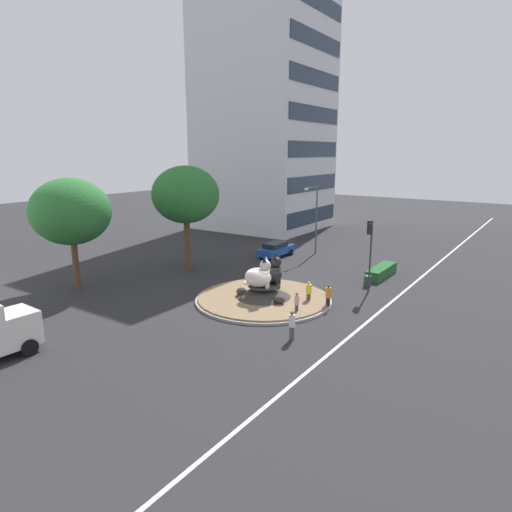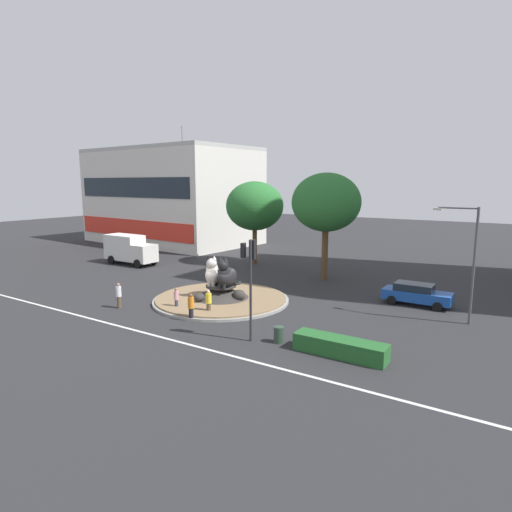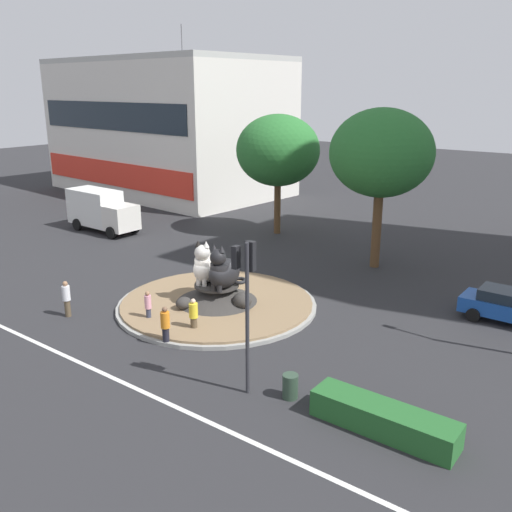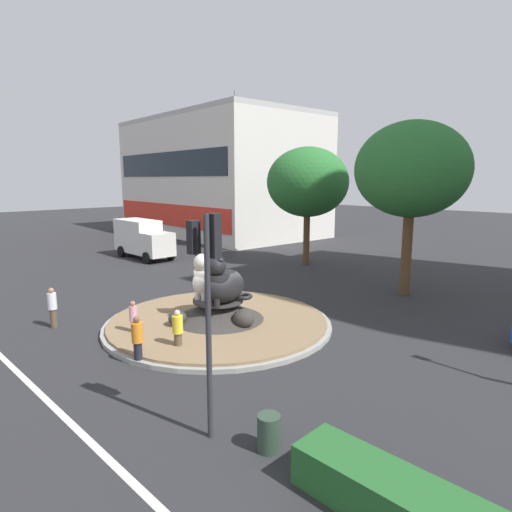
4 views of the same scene
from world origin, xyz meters
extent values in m
plane|color=#28282B|center=(0.00, 0.00, 0.00)|extent=(160.00, 160.00, 0.00)
cube|color=silver|center=(0.00, -7.86, 0.00)|extent=(112.00, 0.20, 0.01)
cylinder|color=gray|center=(0.00, 0.00, 0.09)|extent=(9.96, 9.96, 0.18)
cylinder|color=#846B4C|center=(0.00, 0.00, 0.24)|extent=(9.56, 9.56, 0.11)
cone|color=#33302D|center=(0.00, 0.00, 0.75)|extent=(4.03, 4.03, 0.91)
cylinder|color=#33302D|center=(0.00, 0.00, 1.14)|extent=(2.22, 2.22, 0.12)
ellipsoid|color=#33302D|center=(1.59, 0.03, 0.68)|extent=(0.96, 0.88, 0.77)
ellipsoid|color=#33302D|center=(-0.70, 1.48, 0.59)|extent=(0.75, 0.75, 0.60)
ellipsoid|color=#33302D|center=(-0.59, -1.76, 0.59)|extent=(0.74, 0.81, 0.59)
ellipsoid|color=silver|center=(-0.63, 0.03, 1.90)|extent=(1.77, 2.23, 1.41)
cylinder|color=silver|center=(-0.51, -0.34, 2.06)|extent=(1.16, 1.16, 0.88)
sphere|color=silver|center=(-0.47, -0.47, 2.84)|extent=(0.78, 0.78, 0.78)
torus|color=silver|center=(-0.57, 0.89, 1.34)|extent=(0.99, 0.99, 0.18)
cone|color=silver|center=(-0.26, -0.41, 3.29)|extent=(0.40, 0.40, 0.32)
cone|color=black|center=(-0.67, -0.54, 3.29)|extent=(0.40, 0.40, 0.32)
cylinder|color=silver|center=(-0.26, -0.59, 1.37)|extent=(0.25, 0.25, 0.35)
cylinder|color=silver|center=(-0.56, -0.69, 1.37)|extent=(0.25, 0.25, 0.35)
ellipsoid|color=black|center=(0.63, -0.12, 1.91)|extent=(1.48, 2.10, 1.43)
cylinder|color=black|center=(0.68, -0.51, 2.07)|extent=(1.04, 1.04, 0.89)
sphere|color=black|center=(0.69, -0.65, 2.85)|extent=(0.79, 0.79, 0.79)
torus|color=black|center=(0.85, 0.72, 1.34)|extent=(0.89, 0.89, 0.18)
cone|color=black|center=(0.91, -0.62, 3.31)|extent=(0.36, 0.36, 0.32)
cone|color=black|center=(0.48, -0.67, 3.31)|extent=(0.36, 0.36, 0.32)
cylinder|color=black|center=(0.88, -0.80, 1.38)|extent=(0.25, 0.25, 0.36)
cylinder|color=black|center=(0.55, -0.84, 1.38)|extent=(0.25, 0.25, 0.36)
cylinder|color=#2D2D33|center=(6.30, -5.61, 2.81)|extent=(0.14, 0.14, 5.61)
cube|color=black|center=(6.28, -5.39, 5.09)|extent=(0.34, 0.27, 1.05)
sphere|color=#360606|center=(6.27, -5.31, 5.40)|extent=(0.18, 0.18, 0.18)
sphere|color=#392706|center=(6.27, -5.31, 5.09)|extent=(0.18, 0.18, 0.18)
sphere|color=green|center=(6.27, -5.31, 4.77)|extent=(0.18, 0.18, 0.18)
cube|color=black|center=(5.85, -5.65, 5.04)|extent=(0.22, 0.30, 0.80)
cube|color=silver|center=(-25.42, 21.87, 6.41)|extent=(24.83, 15.79, 12.82)
cube|color=red|center=(-25.99, 14.89, 2.56)|extent=(22.76, 1.99, 2.31)
cube|color=#19232D|center=(-25.99, 14.91, 7.95)|extent=(21.81, 1.87, 2.56)
cube|color=#B2B2AD|center=(-25.42, 21.87, 13.07)|extent=(24.83, 15.79, 0.50)
cylinder|color=#4C4C51|center=(-25.30, 24.29, 14.99)|extent=(0.10, 0.10, 3.35)
cube|color=#235B28|center=(11.21, -4.89, 0.45)|extent=(4.76, 1.20, 0.90)
cylinder|color=brown|center=(-5.99, 13.86, 1.87)|extent=(0.49, 0.49, 3.74)
ellipsoid|color=#286B2D|center=(-5.99, 13.86, 6.17)|extent=(6.06, 6.06, 5.15)
cylinder|color=brown|center=(3.46, 10.75, 2.24)|extent=(0.56, 0.56, 4.49)
ellipsoid|color=#286B2D|center=(3.46, 10.75, 6.91)|extent=(6.05, 6.05, 5.14)
cylinder|color=brown|center=(-4.88, -5.27, 0.41)|extent=(0.28, 0.28, 0.83)
cylinder|color=silver|center=(-4.88, -5.27, 1.19)|extent=(0.37, 0.37, 0.72)
sphere|color=#936B4C|center=(-4.88, -5.27, 1.66)|extent=(0.24, 0.24, 0.24)
cylinder|color=brown|center=(1.28, -3.06, 0.38)|extent=(0.30, 0.30, 0.77)
cylinder|color=yellow|center=(1.28, -3.06, 1.10)|extent=(0.40, 0.40, 0.67)
sphere|color=beige|center=(1.28, -3.06, 1.54)|extent=(0.22, 0.22, 0.22)
cylinder|color=black|center=(1.15, -4.65, 0.41)|extent=(0.29, 0.29, 0.81)
cylinder|color=orange|center=(1.15, -4.65, 1.17)|extent=(0.39, 0.39, 0.71)
sphere|color=brown|center=(1.15, -4.65, 1.64)|extent=(0.23, 0.23, 0.23)
cylinder|color=#33384C|center=(-1.18, -3.48, 0.37)|extent=(0.23, 0.23, 0.73)
cylinder|color=pink|center=(-1.18, -3.48, 1.05)|extent=(0.31, 0.31, 0.64)
sphere|color=#936B4C|center=(-1.18, -3.48, 1.47)|extent=(0.21, 0.21, 0.21)
cube|color=#19232D|center=(12.14, 6.69, 1.29)|extent=(2.61, 1.52, 0.51)
cylinder|color=black|center=(10.84, 7.55, 0.32)|extent=(0.64, 0.22, 0.64)
cylinder|color=black|center=(10.84, 5.82, 0.32)|extent=(0.64, 0.22, 0.64)
cube|color=silver|center=(-14.66, 6.31, 1.36)|extent=(1.92, 2.17, 1.83)
cube|color=silver|center=(-17.77, 6.40, 1.77)|extent=(4.41, 2.24, 2.64)
cylinder|color=black|center=(-14.57, 7.37, 0.45)|extent=(0.91, 0.32, 0.90)
cylinder|color=black|center=(-14.63, 5.25, 0.45)|extent=(0.91, 0.32, 0.90)
cylinder|color=black|center=(-18.68, 7.48, 0.45)|extent=(0.91, 0.32, 0.90)
cylinder|color=black|center=(-18.73, 5.36, 0.45)|extent=(0.91, 0.32, 0.90)
cylinder|color=#2D4233|center=(7.72, -4.98, 0.45)|extent=(0.56, 0.56, 0.90)
camera|label=1|loc=(-25.70, -17.24, 10.64)|focal=31.11mm
camera|label=2|loc=(18.79, -24.60, 8.66)|focal=30.35mm
camera|label=3|loc=(17.27, -19.69, 10.57)|focal=39.20mm
camera|label=4|loc=(14.06, -11.82, 6.41)|focal=30.19mm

